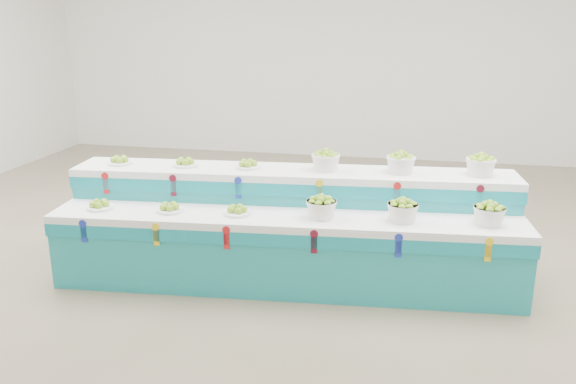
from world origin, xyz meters
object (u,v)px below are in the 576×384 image
(basket_lower_left, at_px, (321,207))
(plate_upper_mid, at_px, (185,162))
(basket_upper_right, at_px, (481,165))
(display_stand, at_px, (288,228))

(basket_lower_left, bearing_deg, plate_upper_mid, 163.77)
(basket_upper_right, bearing_deg, display_stand, -166.72)
(display_stand, bearing_deg, basket_upper_right, 8.57)
(display_stand, xyz_separation_m, plate_upper_mid, (-1.09, 0.18, 0.56))
(basket_lower_left, xyz_separation_m, plate_upper_mid, (-1.45, 0.42, 0.25))
(display_stand, height_order, plate_upper_mid, plate_upper_mid)
(basket_lower_left, distance_m, basket_upper_right, 1.58)
(display_stand, relative_size, plate_upper_mid, 17.49)
(plate_upper_mid, xyz_separation_m, basket_upper_right, (2.86, 0.24, 0.05))
(basket_lower_left, relative_size, plate_upper_mid, 1.10)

